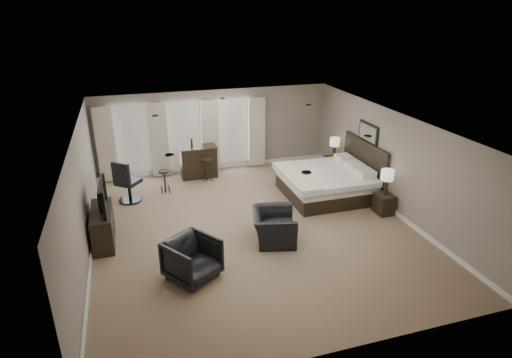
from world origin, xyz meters
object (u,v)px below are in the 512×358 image
object	(u,v)px
armchair_far	(192,257)
desk_chair	(128,181)
bar_stool_left	(165,181)
lamp_far	(334,148)
bed	(329,171)
bar_counter	(199,162)
dresser	(103,226)
nightstand_near	(384,204)
tv	(100,207)
armchair_near	(274,222)
lamp_near	(386,182)
nightstand_far	(333,166)
bar_stool_right	(207,169)

from	to	relation	value
armchair_far	desk_chair	distance (m)	4.21
bar_stool_left	desk_chair	distance (m)	1.07
armchair_far	lamp_far	bearing A→B (deg)	5.03
bed	bar_counter	xyz separation A→B (m)	(-3.25, 2.49, -0.26)
dresser	armchair_far	distance (m)	2.61
lamp_far	bar_stool_left	distance (m)	5.32
nightstand_near	tv	distance (m)	6.97
dresser	armchair_far	world-z (taller)	armchair_far
armchair_near	bar_counter	distance (m)	4.51
bar_counter	lamp_near	bearing A→B (deg)	-43.59
tv	nightstand_near	bearing A→B (deg)	-94.89
bar_stool_left	armchair_near	bearing A→B (deg)	-58.73
armchair_near	bar_counter	size ratio (longest dim) A/B	0.97
nightstand_far	tv	xyz separation A→B (m)	(-6.92, -2.31, 0.61)
armchair_near	nightstand_near	bearing A→B (deg)	-67.15
tv	lamp_near	bearing A→B (deg)	-94.89
nightstand_far	bar_stool_right	world-z (taller)	bar_stool_right
nightstand_near	desk_chair	xyz separation A→B (m)	(-6.28, 2.70, 0.34)
bar_counter	bar_stool_left	xyz separation A→B (m)	(-1.15, -0.94, -0.16)
nightstand_far	tv	distance (m)	7.32
nightstand_near	tv	size ratio (longest dim) A/B	0.47
lamp_far	tv	size ratio (longest dim) A/B	0.56
lamp_near	tv	world-z (taller)	lamp_near
lamp_far	tv	bearing A→B (deg)	-161.55
lamp_near	lamp_far	bearing A→B (deg)	90.00
bed	desk_chair	distance (m)	5.54
bed	bar_stool_right	world-z (taller)	bed
bed	dresser	world-z (taller)	bed
bed	lamp_far	xyz separation A→B (m)	(0.89, 1.45, 0.13)
nightstand_near	armchair_near	xyz separation A→B (m)	(-3.19, -0.46, 0.21)
dresser	armchair_near	size ratio (longest dim) A/B	1.27
tv	lamp_far	bearing A→B (deg)	-71.55
bed	lamp_near	size ratio (longest dim) A/B	3.53
tv	bed	bearing A→B (deg)	-81.90
bar_stool_right	bar_stool_left	bearing A→B (deg)	-157.26
bar_stool_right	lamp_far	bearing A→B (deg)	-9.48
nightstand_near	lamp_near	distance (m)	0.60
nightstand_far	armchair_far	bearing A→B (deg)	-140.65
nightstand_far	tv	size ratio (longest dim) A/B	0.49
lamp_far	desk_chair	size ratio (longest dim) A/B	0.53
nightstand_near	bar_stool_right	world-z (taller)	bar_stool_right
bar_stool_right	desk_chair	bearing A→B (deg)	-159.68
nightstand_far	lamp_far	distance (m)	0.60
nightstand_near	lamp_far	world-z (taller)	lamp_far
armchair_near	lamp_far	bearing A→B (deg)	-28.87
nightstand_far	bar_counter	world-z (taller)	bar_counter
armchair_far	tv	bearing A→B (deg)	96.94
armchair_near	armchair_far	world-z (taller)	armchair_near
bar_stool_left	desk_chair	size ratio (longest dim) A/B	0.56
nightstand_near	nightstand_far	size ratio (longest dim) A/B	0.95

